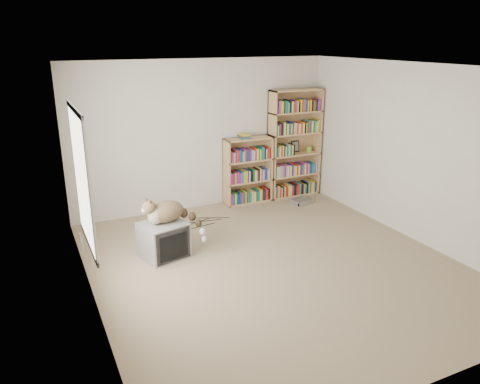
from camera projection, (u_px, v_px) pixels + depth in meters
name	position (u px, v px, depth m)	size (l,w,h in m)	color
floor	(274.00, 265.00, 6.10)	(4.50, 5.00, 0.01)	tan
wall_back	(203.00, 135.00, 7.85)	(4.50, 0.02, 2.50)	silver
wall_front	(438.00, 254.00, 3.56)	(4.50, 0.02, 2.50)	silver
wall_left	(85.00, 198.00, 4.79)	(0.02, 5.00, 2.50)	silver
wall_right	(415.00, 154.00, 6.61)	(0.02, 5.00, 2.50)	silver
ceiling	(279.00, 67.00, 5.31)	(4.50, 5.00, 0.02)	white
window	(82.00, 179.00, 4.92)	(0.02, 1.22, 1.52)	white
crt_tv	(163.00, 240.00, 6.25)	(0.66, 0.63, 0.48)	gray
cat	(171.00, 214.00, 6.20)	(0.83, 0.55, 0.62)	#3C2718
bookcase_tall	(294.00, 146.00, 8.52)	(0.98, 0.30, 1.95)	tan
bookcase_short	(247.00, 173.00, 8.26)	(0.85, 0.30, 1.17)	tan
book_stack	(245.00, 136.00, 8.02)	(0.18, 0.23, 0.07)	red
green_mug	(309.00, 149.00, 8.66)	(0.09, 0.09, 0.10)	#7CB634
framed_print	(295.00, 146.00, 8.63)	(0.16, 0.01, 0.21)	black
dvd_player	(302.00, 201.00, 8.33)	(0.37, 0.26, 0.08)	#9E9EA2
wall_outlet	(80.00, 238.00, 6.11)	(0.01, 0.08, 0.13)	silver
floor_cables	(203.00, 224.00, 7.41)	(1.20, 0.70, 0.01)	black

